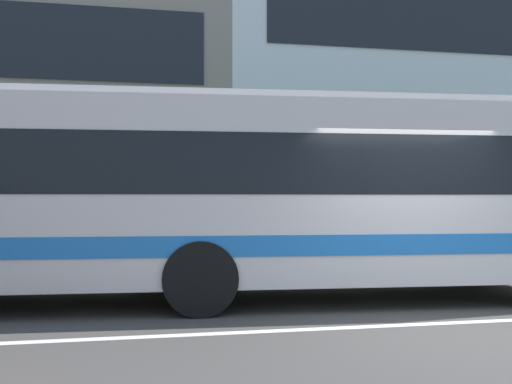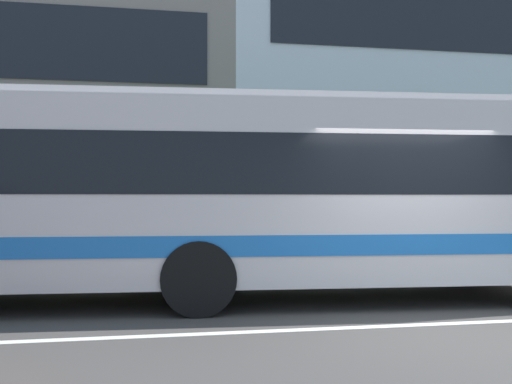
% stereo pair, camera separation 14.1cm
% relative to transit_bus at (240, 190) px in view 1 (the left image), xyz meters
% --- Properties ---
extents(ground_plane, '(160.00, 160.00, 0.00)m').
position_rel_transit_bus_xyz_m(ground_plane, '(2.07, -2.16, -1.68)').
color(ground_plane, '#423F3C').
extents(lane_centre_line, '(60.00, 0.16, 0.01)m').
position_rel_transit_bus_xyz_m(lane_centre_line, '(2.07, -2.16, -1.67)').
color(lane_centre_line, silver).
rests_on(lane_centre_line, ground_plane).
extents(hedge_row_far, '(20.12, 1.10, 0.93)m').
position_rel_transit_bus_xyz_m(hedge_row_far, '(6.07, 3.44, -1.22)').
color(hedge_row_far, '#2A6925').
rests_on(hedge_row_far, ground_plane).
extents(apartment_block_right, '(23.08, 10.73, 11.81)m').
position_rel_transit_bus_xyz_m(apartment_block_right, '(12.44, 11.68, 4.22)').
color(apartment_block_right, silver).
rests_on(apartment_block_right, ground_plane).
extents(transit_bus, '(10.79, 3.30, 3.04)m').
position_rel_transit_bus_xyz_m(transit_bus, '(0.00, 0.00, 0.00)').
color(transit_bus, silver).
rests_on(transit_bus, ground_plane).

